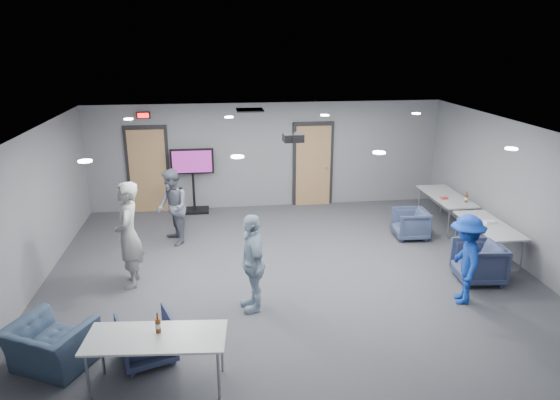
{
  "coord_description": "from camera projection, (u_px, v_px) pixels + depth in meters",
  "views": [
    {
      "loc": [
        -1.28,
        -8.46,
        4.23
      ],
      "look_at": [
        -0.08,
        0.76,
        1.2
      ],
      "focal_mm": 32.0,
      "sensor_mm": 36.0,
      "label": 1
    }
  ],
  "objects": [
    {
      "name": "floor",
      "position": [
        289.0,
        272.0,
        9.45
      ],
      "size": [
        9.0,
        9.0,
        0.0
      ],
      "primitive_type": "plane",
      "color": "#3C3E44",
      "rests_on": "ground"
    },
    {
      "name": "ceiling",
      "position": [
        290.0,
        131.0,
        8.61
      ],
      "size": [
        9.0,
        9.0,
        0.0
      ],
      "primitive_type": "plane",
      "rotation": [
        3.14,
        0.0,
        0.0
      ],
      "color": "silver",
      "rests_on": "wall_back"
    },
    {
      "name": "wall_back",
      "position": [
        267.0,
        156.0,
        12.8
      ],
      "size": [
        9.0,
        0.02,
        2.7
      ],
      "primitive_type": "cube",
      "color": "slate",
      "rests_on": "floor"
    },
    {
      "name": "wall_front",
      "position": [
        346.0,
        324.0,
        5.26
      ],
      "size": [
        9.0,
        0.02,
        2.7
      ],
      "primitive_type": "cube",
      "color": "slate",
      "rests_on": "floor"
    },
    {
      "name": "wall_left",
      "position": [
        28.0,
        216.0,
        8.48
      ],
      "size": [
        0.02,
        8.0,
        2.7
      ],
      "primitive_type": "cube",
      "color": "slate",
      "rests_on": "floor"
    },
    {
      "name": "wall_right",
      "position": [
        521.0,
        195.0,
        9.58
      ],
      "size": [
        0.02,
        8.0,
        2.7
      ],
      "primitive_type": "cube",
      "color": "slate",
      "rests_on": "floor"
    },
    {
      "name": "door_left",
      "position": [
        148.0,
        170.0,
        12.48
      ],
      "size": [
        1.06,
        0.17,
        2.24
      ],
      "color": "black",
      "rests_on": "wall_back"
    },
    {
      "name": "door_right",
      "position": [
        313.0,
        165.0,
        12.99
      ],
      "size": [
        1.06,
        0.17,
        2.24
      ],
      "color": "black",
      "rests_on": "wall_back"
    },
    {
      "name": "exit_sign",
      "position": [
        143.0,
        115.0,
        12.03
      ],
      "size": [
        0.32,
        0.08,
        0.16
      ],
      "color": "black",
      "rests_on": "wall_back"
    },
    {
      "name": "hvac_diffuser",
      "position": [
        250.0,
        110.0,
        11.19
      ],
      "size": [
        0.6,
        0.6,
        0.03
      ],
      "primitive_type": "cube",
      "color": "black",
      "rests_on": "ceiling"
    },
    {
      "name": "downlights",
      "position": [
        290.0,
        132.0,
        8.61
      ],
      "size": [
        6.18,
        3.78,
        0.02
      ],
      "color": "white",
      "rests_on": "ceiling"
    },
    {
      "name": "person_a",
      "position": [
        128.0,
        235.0,
        8.7
      ],
      "size": [
        0.47,
        0.71,
        1.91
      ],
      "primitive_type": "imported",
      "rotation": [
        0.0,
        0.0,
        -1.55
      ],
      "color": "gray",
      "rests_on": "floor"
    },
    {
      "name": "person_b",
      "position": [
        172.0,
        207.0,
        10.55
      ],
      "size": [
        0.84,
        0.95,
        1.63
      ],
      "primitive_type": "imported",
      "rotation": [
        0.0,
        0.0,
        -1.25
      ],
      "color": "slate",
      "rests_on": "floor"
    },
    {
      "name": "person_c",
      "position": [
        253.0,
        262.0,
        7.95
      ],
      "size": [
        0.54,
        1.01,
        1.63
      ],
      "primitive_type": "imported",
      "rotation": [
        0.0,
        0.0,
        -1.42
      ],
      "color": "#9BB2C8",
      "rests_on": "floor"
    },
    {
      "name": "person_d",
      "position": [
        465.0,
        259.0,
        8.18
      ],
      "size": [
        0.83,
        1.11,
        1.53
      ],
      "primitive_type": "imported",
      "rotation": [
        0.0,
        0.0,
        -1.86
      ],
      "color": "#183B9D",
      "rests_on": "floor"
    },
    {
      "name": "chair_right_a",
      "position": [
        410.0,
        224.0,
        10.99
      ],
      "size": [
        0.75,
        0.74,
        0.65
      ],
      "primitive_type": "imported",
      "rotation": [
        0.0,
        0.0,
        -1.64
      ],
      "color": "#3C4767",
      "rests_on": "floor"
    },
    {
      "name": "chair_right_b",
      "position": [
        479.0,
        262.0,
        9.02
      ],
      "size": [
        0.87,
        0.85,
        0.73
      ],
      "primitive_type": "imported",
      "rotation": [
        0.0,
        0.0,
        -1.66
      ],
      "color": "#384161",
      "rests_on": "floor"
    },
    {
      "name": "chair_front_a",
      "position": [
        146.0,
        338.0,
        6.8
      ],
      "size": [
        0.9,
        0.92,
        0.66
      ],
      "primitive_type": "imported",
      "rotation": [
        0.0,
        0.0,
        3.49
      ],
      "color": "#394162",
      "rests_on": "floor"
    },
    {
      "name": "chair_front_b",
      "position": [
        51.0,
        345.0,
        6.64
      ],
      "size": [
        1.29,
        1.23,
        0.65
      ],
      "primitive_type": "imported",
      "rotation": [
        0.0,
        0.0,
        2.67
      ],
      "color": "#384961",
      "rests_on": "floor"
    },
    {
      "name": "table_right_a",
      "position": [
        446.0,
        197.0,
        11.63
      ],
      "size": [
        0.75,
        1.8,
        0.73
      ],
      "rotation": [
        0.0,
        0.0,
        1.57
      ],
      "color": "#ACAEB0",
      "rests_on": "floor"
    },
    {
      "name": "table_right_b",
      "position": [
        489.0,
        227.0,
        9.84
      ],
      "size": [
        0.7,
        1.68,
        0.73
      ],
      "rotation": [
        0.0,
        0.0,
        1.57
      ],
      "color": "#ACAEB0",
      "rests_on": "floor"
    },
    {
      "name": "table_front_left",
      "position": [
        156.0,
        340.0,
        6.15
      ],
      "size": [
        1.77,
        0.87,
        0.73
      ],
      "rotation": [
        0.0,
        0.0,
        -0.09
      ],
      "color": "#ACAEB0",
      "rests_on": "floor"
    },
    {
      "name": "bottle_front",
      "position": [
        158.0,
        325.0,
        6.19
      ],
      "size": [
        0.07,
        0.07,
        0.27
      ],
      "color": "#5F2F10",
      "rests_on": "table_front_left"
    },
    {
      "name": "bottle_right",
      "position": [
        466.0,
        198.0,
        11.11
      ],
      "size": [
        0.07,
        0.07,
        0.25
      ],
      "color": "#5F2F10",
      "rests_on": "table_right_a"
    },
    {
      "name": "snack_box",
      "position": [
        444.0,
        198.0,
        11.37
      ],
      "size": [
        0.18,
        0.14,
        0.04
      ],
      "primitive_type": "cube",
      "rotation": [
        0.0,
        0.0,
        0.23
      ],
      "color": "red",
      "rests_on": "table_right_a"
    },
    {
      "name": "wrapper",
      "position": [
        490.0,
        222.0,
        9.88
      ],
      "size": [
        0.21,
        0.15,
        0.05
      ],
      "primitive_type": "cube",
      "rotation": [
        0.0,
        0.0,
        0.03
      ],
      "color": "white",
      "rests_on": "table_right_b"
    },
    {
      "name": "tv_stand",
      "position": [
        193.0,
        177.0,
        12.46
      ],
      "size": [
        1.07,
        0.51,
        1.63
      ],
      "color": "black",
      "rests_on": "floor"
    },
    {
      "name": "projector",
      "position": [
        293.0,
        138.0,
        9.59
      ],
      "size": [
        0.39,
        0.37,
        0.37
      ],
      "rotation": [
        0.0,
        0.0,
        0.04
      ],
      "color": "black",
      "rests_on": "ceiling"
    }
  ]
}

